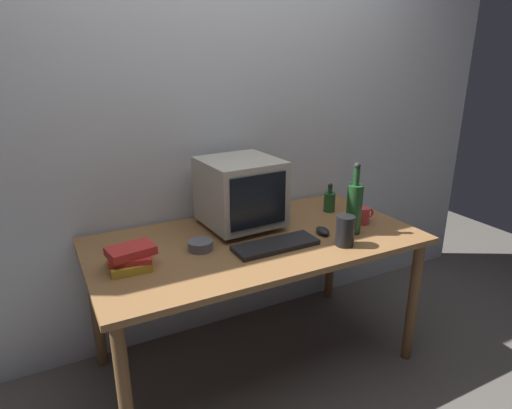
{
  "coord_description": "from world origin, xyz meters",
  "views": [
    {
      "loc": [
        -0.95,
        -1.82,
        1.63
      ],
      "look_at": [
        0.0,
        0.0,
        0.92
      ],
      "focal_mm": 30.9,
      "sensor_mm": 36.0,
      "label": 1
    }
  ],
  "objects_px": {
    "computer_mouse": "(323,231)",
    "bottle_short": "(329,201)",
    "book_stack": "(130,258)",
    "metal_canister": "(345,231)",
    "keyboard": "(276,245)",
    "bottle_tall": "(354,207)",
    "mug": "(362,215)",
    "crt_monitor": "(240,193)",
    "cd_spindle": "(201,245)"
  },
  "relations": [
    {
      "from": "book_stack",
      "to": "metal_canister",
      "type": "bearing_deg",
      "value": -13.92
    },
    {
      "from": "bottle_tall",
      "to": "bottle_short",
      "type": "height_order",
      "value": "bottle_tall"
    },
    {
      "from": "keyboard",
      "to": "book_stack",
      "type": "distance_m",
      "value": 0.68
    },
    {
      "from": "computer_mouse",
      "to": "mug",
      "type": "distance_m",
      "value": 0.29
    },
    {
      "from": "crt_monitor",
      "to": "cd_spindle",
      "type": "distance_m",
      "value": 0.39
    },
    {
      "from": "keyboard",
      "to": "computer_mouse",
      "type": "bearing_deg",
      "value": 5.18
    },
    {
      "from": "computer_mouse",
      "to": "book_stack",
      "type": "distance_m",
      "value": 0.97
    },
    {
      "from": "keyboard",
      "to": "computer_mouse",
      "type": "relative_size",
      "value": 4.2
    },
    {
      "from": "bottle_tall",
      "to": "cd_spindle",
      "type": "bearing_deg",
      "value": 168.06
    },
    {
      "from": "computer_mouse",
      "to": "mug",
      "type": "bearing_deg",
      "value": 13.43
    },
    {
      "from": "book_stack",
      "to": "metal_canister",
      "type": "xyz_separation_m",
      "value": [
        0.98,
        -0.24,
        0.03
      ]
    },
    {
      "from": "keyboard",
      "to": "metal_canister",
      "type": "xyz_separation_m",
      "value": [
        0.31,
        -0.13,
        0.06
      ]
    },
    {
      "from": "bottle_tall",
      "to": "metal_canister",
      "type": "distance_m",
      "value": 0.19
    },
    {
      "from": "bottle_tall",
      "to": "metal_canister",
      "type": "height_order",
      "value": "bottle_tall"
    },
    {
      "from": "computer_mouse",
      "to": "bottle_short",
      "type": "xyz_separation_m",
      "value": [
        0.24,
        0.27,
        0.05
      ]
    },
    {
      "from": "bottle_tall",
      "to": "mug",
      "type": "distance_m",
      "value": 0.18
    },
    {
      "from": "crt_monitor",
      "to": "computer_mouse",
      "type": "distance_m",
      "value": 0.48
    },
    {
      "from": "mug",
      "to": "crt_monitor",
      "type": "bearing_deg",
      "value": 156.96
    },
    {
      "from": "mug",
      "to": "metal_canister",
      "type": "distance_m",
      "value": 0.33
    },
    {
      "from": "crt_monitor",
      "to": "bottle_tall",
      "type": "height_order",
      "value": "bottle_tall"
    },
    {
      "from": "bottle_tall",
      "to": "bottle_short",
      "type": "xyz_separation_m",
      "value": [
        0.09,
        0.32,
        -0.08
      ]
    },
    {
      "from": "keyboard",
      "to": "mug",
      "type": "bearing_deg",
      "value": 5.04
    },
    {
      "from": "mug",
      "to": "metal_canister",
      "type": "height_order",
      "value": "metal_canister"
    },
    {
      "from": "bottle_tall",
      "to": "mug",
      "type": "xyz_separation_m",
      "value": [
        0.13,
        0.08,
        -0.1
      ]
    },
    {
      "from": "keyboard",
      "to": "bottle_tall",
      "type": "bearing_deg",
      "value": -3.82
    },
    {
      "from": "bottle_short",
      "to": "computer_mouse",
      "type": "bearing_deg",
      "value": -131.69
    },
    {
      "from": "crt_monitor",
      "to": "bottle_tall",
      "type": "xyz_separation_m",
      "value": [
        0.48,
        -0.35,
        -0.05
      ]
    },
    {
      "from": "crt_monitor",
      "to": "computer_mouse",
      "type": "bearing_deg",
      "value": -41.01
    },
    {
      "from": "bottle_short",
      "to": "book_stack",
      "type": "bearing_deg",
      "value": -171.03
    },
    {
      "from": "bottle_short",
      "to": "mug",
      "type": "bearing_deg",
      "value": -79.46
    },
    {
      "from": "keyboard",
      "to": "cd_spindle",
      "type": "distance_m",
      "value": 0.36
    },
    {
      "from": "metal_canister",
      "to": "book_stack",
      "type": "bearing_deg",
      "value": 166.08
    },
    {
      "from": "bottle_tall",
      "to": "bottle_short",
      "type": "bearing_deg",
      "value": 74.62
    },
    {
      "from": "bottle_short",
      "to": "mug",
      "type": "xyz_separation_m",
      "value": [
        0.04,
        -0.24,
        -0.02
      ]
    },
    {
      "from": "bottle_short",
      "to": "metal_canister",
      "type": "distance_m",
      "value": 0.49
    },
    {
      "from": "book_stack",
      "to": "keyboard",
      "type": "bearing_deg",
      "value": -9.27
    },
    {
      "from": "bottle_tall",
      "to": "computer_mouse",
      "type": "bearing_deg",
      "value": 159.78
    },
    {
      "from": "cd_spindle",
      "to": "book_stack",
      "type": "bearing_deg",
      "value": -174.78
    },
    {
      "from": "bottle_short",
      "to": "metal_canister",
      "type": "xyz_separation_m",
      "value": [
        -0.23,
        -0.43,
        0.01
      ]
    },
    {
      "from": "bottle_short",
      "to": "keyboard",
      "type": "bearing_deg",
      "value": -150.89
    },
    {
      "from": "bottle_tall",
      "to": "cd_spindle",
      "type": "height_order",
      "value": "bottle_tall"
    },
    {
      "from": "crt_monitor",
      "to": "keyboard",
      "type": "height_order",
      "value": "crt_monitor"
    },
    {
      "from": "computer_mouse",
      "to": "book_stack",
      "type": "bearing_deg",
      "value": -176.73
    },
    {
      "from": "bottle_short",
      "to": "metal_canister",
      "type": "relative_size",
      "value": 1.15
    },
    {
      "from": "bottle_tall",
      "to": "crt_monitor",
      "type": "bearing_deg",
      "value": 144.47
    },
    {
      "from": "crt_monitor",
      "to": "mug",
      "type": "relative_size",
      "value": 3.39
    },
    {
      "from": "crt_monitor",
      "to": "mug",
      "type": "distance_m",
      "value": 0.69
    },
    {
      "from": "keyboard",
      "to": "computer_mouse",
      "type": "distance_m",
      "value": 0.3
    },
    {
      "from": "crt_monitor",
      "to": "bottle_short",
      "type": "height_order",
      "value": "crt_monitor"
    },
    {
      "from": "book_stack",
      "to": "cd_spindle",
      "type": "height_order",
      "value": "book_stack"
    }
  ]
}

